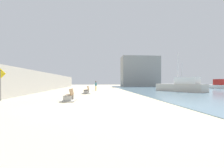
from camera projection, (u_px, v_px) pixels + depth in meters
name	position (u px, v px, depth m)	size (l,w,h in m)	color
ground_plane	(90.00, 91.00, 28.43)	(120.00, 120.00, 0.00)	beige
seawall	(42.00, 82.00, 27.69)	(0.80, 64.00, 3.01)	#ADAAA3
bench_near	(69.00, 98.00, 14.18)	(1.11, 2.11, 0.98)	#ADAAA3
bench_far	(87.00, 92.00, 22.99)	(1.16, 2.13, 0.98)	#ADAAA3
person_walking	(96.00, 85.00, 29.92)	(0.27, 0.51, 1.64)	gold
boat_outer	(217.00, 85.00, 38.82)	(1.88, 4.89, 2.04)	white
boat_distant	(180.00, 84.00, 47.19)	(3.78, 4.72, 2.18)	navy
boat_far_left	(181.00, 86.00, 27.12)	(5.57, 7.87, 6.00)	beige
boat_far_right	(182.00, 85.00, 53.54)	(5.51, 7.52, 7.48)	white
pedestrian_sign	(0.00, 81.00, 14.19)	(0.85, 0.08, 2.61)	slate
harbor_building	(140.00, 72.00, 57.70)	(12.00, 6.00, 9.64)	gray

